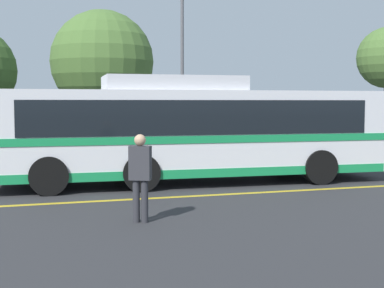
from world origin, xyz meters
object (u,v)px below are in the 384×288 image
(pedestrian_0, at_px, (140,172))
(tree_2, at_px, (102,62))
(transit_bus, at_px, (191,130))
(street_lamp, at_px, (182,45))

(pedestrian_0, distance_m, tree_2, 15.48)
(transit_bus, bearing_deg, street_lamp, 168.97)
(tree_2, bearing_deg, street_lamp, -47.74)
(street_lamp, xyz_separation_m, tree_2, (-2.96, 3.26, -0.53))
(transit_bus, distance_m, pedestrian_0, 5.35)
(pedestrian_0, height_order, street_lamp, street_lamp)
(street_lamp, height_order, tree_2, street_lamp)
(transit_bus, bearing_deg, pedestrian_0, -24.92)
(pedestrian_0, bearing_deg, transit_bus, 88.28)
(pedestrian_0, relative_size, street_lamp, 0.24)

